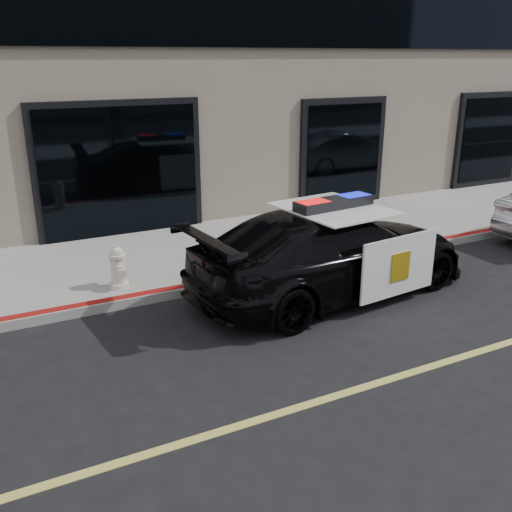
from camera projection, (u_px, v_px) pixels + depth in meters
name	position (u px, v px, depth m)	size (l,w,h in m)	color
ground	(365.00, 387.00, 6.70)	(120.00, 120.00, 0.00)	black
sidewalk_n	(199.00, 252.00, 11.08)	(60.00, 3.50, 0.15)	gray
police_car	(332.00, 251.00, 9.15)	(2.98, 5.28, 1.60)	black
fire_hydrant	(118.00, 268.00, 9.11)	(0.32, 0.44, 0.70)	beige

